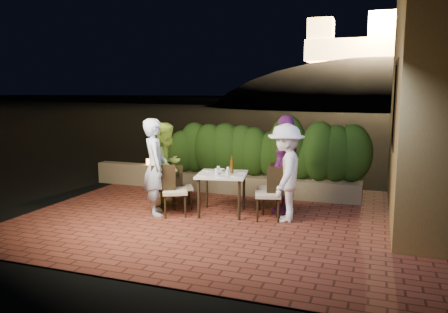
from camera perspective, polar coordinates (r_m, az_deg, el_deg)
The scene contains 32 objects.
ground at distance 7.56m, azimuth -1.04°, elevation -8.84°, with size 400.00×400.00×0.00m, color black.
terrace_floor at distance 8.02m, azimuth 0.23°, elevation -8.21°, with size 7.00×6.00×0.15m, color brown.
building_wall at distance 8.82m, azimuth 26.83°, elevation 9.35°, with size 1.60×5.00×5.00m, color olive.
window_pane at distance 8.26m, azimuth 21.62°, elevation 6.30°, with size 0.08×1.00×1.40m, color black.
window_frame at distance 8.26m, azimuth 21.55°, elevation 6.31°, with size 0.06×1.15×1.55m, color black.
planter at distance 9.57m, azimuth 4.95°, elevation -3.79°, with size 4.20×0.55×0.40m, color #766A4B.
hedge at distance 9.44m, azimuth 5.00°, elevation 0.67°, with size 4.00×0.70×1.10m, color #1B380F, non-canonical shape.
parapet at distance 10.70m, azimuth -10.81°, elevation -2.32°, with size 2.20×0.30×0.50m, color #766A4B.
hill at distance 67.04m, azimuth 19.04°, elevation 2.73°, with size 52.00×40.00×22.00m, color black.
fortress at distance 67.26m, azimuth 19.66°, elevation 15.11°, with size 26.00×8.00×8.00m, color #FFCC7A, non-canonical shape.
dining_table at distance 8.03m, azimuth -0.24°, elevation -4.87°, with size 0.87×0.87×0.75m, color white, non-canonical shape.
plate_nw at distance 7.80m, azimuth -2.63°, elevation -2.42°, with size 0.20×0.20×0.01m, color white.
plate_sw at distance 8.25m, azimuth -2.05°, elevation -1.81°, with size 0.21×0.21×0.01m, color white.
plate_ne at distance 7.71m, azimuth 1.65°, elevation -2.54°, with size 0.21×0.21×0.01m, color white.
plate_se at distance 8.12m, azimuth 2.21°, elevation -1.98°, with size 0.20×0.20×0.01m, color white.
plate_centre at distance 7.98m, azimuth -0.14°, elevation -2.16°, with size 0.22×0.22×0.01m, color white.
plate_front at distance 7.65m, azimuth -0.21°, elevation -2.61°, with size 0.24×0.24×0.01m, color white.
glass_nw at distance 7.84m, azimuth -0.96°, elevation -1.96°, with size 0.07×0.07×0.12m, color silver.
glass_sw at distance 8.16m, azimuth -0.74°, elevation -1.60°, with size 0.06×0.06×0.10m, color silver.
glass_ne at distance 7.79m, azimuth 0.44°, elevation -2.10°, with size 0.06×0.06×0.10m, color silver.
glass_se at distance 8.07m, azimuth 0.56°, elevation -1.71°, with size 0.06×0.06×0.10m, color silver.
beer_bottle at distance 7.94m, azimuth 1.04°, elevation -1.07°, with size 0.06×0.06×0.33m, color #452B0B, non-canonical shape.
bowl at distance 8.21m, azimuth -0.51°, elevation -1.75°, with size 0.16×0.16×0.04m, color white.
chair_left_front at distance 7.93m, azimuth -6.46°, elevation -4.41°, with size 0.43×0.43×0.93m, color black, non-canonical shape.
chair_left_back at distance 8.44m, azimuth -5.51°, elevation -3.94°, with size 0.39×0.39×0.84m, color black, non-canonical shape.
chair_right_front at distance 7.68m, azimuth 5.75°, elevation -4.80°, with size 0.44×0.44×0.94m, color black, non-canonical shape.
chair_right_back at distance 8.14m, azimuth 6.15°, elevation -4.05°, with size 0.43×0.43×0.94m, color black, non-canonical shape.
diner_blue at distance 7.97m, azimuth -8.99°, elevation -1.36°, with size 0.64×0.42×1.76m, color silver.
diner_green at distance 8.47m, azimuth -7.45°, elevation -1.15°, with size 0.80×0.62×1.64m, color #B4E346.
diner_white at distance 7.57m, azimuth 8.05°, elevation -2.12°, with size 1.10×0.63×1.70m, color white.
diner_purple at distance 8.07m, azimuth 8.13°, elevation -1.01°, with size 1.07×0.44×1.82m, color #702673.
parapet_lamp at distance 10.53m, azimuth -9.85°, elevation -0.69°, with size 0.10×0.10×0.14m, color orange.
Camera 1 is at (2.54, -6.75, 2.24)m, focal length 35.00 mm.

